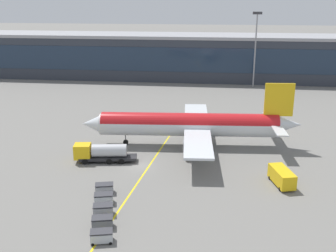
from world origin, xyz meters
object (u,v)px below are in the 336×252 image
object	(u,v)px
baggage_cart_0	(102,236)
baggage_cart_2	(103,210)
baggage_cart_4	(104,188)
baggage_cart_3	(104,198)
main_airliner	(191,124)
fuel_tanker	(101,152)
lavatory_truck	(282,177)
baggage_cart_1	(102,222)

from	to	relation	value
baggage_cart_0	baggage_cart_2	distance (m)	6.40
baggage_cart_4	baggage_cart_3	bearing A→B (deg)	-76.41
main_airliner	baggage_cart_0	size ratio (longest dim) A/B	14.37
baggage_cart_2	baggage_cart_4	distance (m)	6.40
baggage_cart_3	baggage_cart_4	world-z (taller)	same
baggage_cart_0	baggage_cart_4	bearing A→B (deg)	103.59
baggage_cart_2	main_airliner	bearing A→B (deg)	70.67
fuel_tanker	lavatory_truck	size ratio (longest dim) A/B	1.78
baggage_cart_0	fuel_tanker	bearing A→B (deg)	105.47
baggage_cart_0	baggage_cart_4	xyz separation A→B (m)	(-3.01, 12.44, 0.00)
lavatory_truck	baggage_cart_3	bearing A→B (deg)	-160.77
main_airliner	fuel_tanker	distance (m)	18.12
lavatory_truck	main_airliner	bearing A→B (deg)	133.85
fuel_tanker	baggage_cart_4	xyz separation A→B (m)	(3.68, -11.74, -0.96)
lavatory_truck	baggage_cart_2	size ratio (longest dim) A/B	2.11
baggage_cart_3	baggage_cart_4	size ratio (longest dim) A/B	1.00
fuel_tanker	baggage_cart_2	world-z (taller)	fuel_tanker
fuel_tanker	lavatory_truck	world-z (taller)	fuel_tanker
baggage_cart_1	fuel_tanker	bearing A→B (deg)	105.74
main_airliner	baggage_cart_4	size ratio (longest dim) A/B	14.37
baggage_cart_1	baggage_cart_4	world-z (taller)	same
main_airliner	baggage_cart_4	xyz separation A→B (m)	(-11.28, -21.64, -3.53)
baggage_cart_0	baggage_cart_1	xyz separation A→B (m)	(-0.75, 3.11, 0.00)
main_airliner	baggage_cart_3	xyz separation A→B (m)	(-10.52, -24.75, -3.53)
baggage_cart_2	lavatory_truck	bearing A→B (deg)	25.84
fuel_tanker	baggage_cart_3	distance (m)	15.53
fuel_tanker	baggage_cart_0	xyz separation A→B (m)	(6.69, -24.18, -0.96)
baggage_cart_2	baggage_cart_3	distance (m)	3.20
lavatory_truck	baggage_cart_4	xyz separation A→B (m)	(-26.44, -5.85, -0.64)
main_airliner	lavatory_truck	bearing A→B (deg)	-46.15
baggage_cart_0	baggage_cart_1	bearing A→B (deg)	103.59
fuel_tanker	baggage_cart_2	bearing A→B (deg)	-73.89
baggage_cart_1	baggage_cart_4	distance (m)	9.60
lavatory_truck	baggage_cart_3	world-z (taller)	lavatory_truck
baggage_cart_2	baggage_cart_3	size ratio (longest dim) A/B	1.00
baggage_cart_4	baggage_cart_2	bearing A→B (deg)	-76.41
lavatory_truck	baggage_cart_2	bearing A→B (deg)	-154.16
baggage_cart_1	baggage_cart_3	size ratio (longest dim) A/B	1.00
baggage_cart_3	fuel_tanker	bearing A→B (deg)	106.63
fuel_tanker	baggage_cart_0	world-z (taller)	fuel_tanker
main_airliner	baggage_cart_4	world-z (taller)	main_airliner
lavatory_truck	baggage_cart_0	distance (m)	29.73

